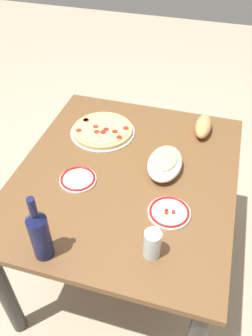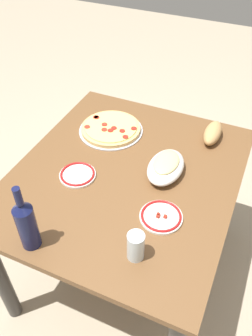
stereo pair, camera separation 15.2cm
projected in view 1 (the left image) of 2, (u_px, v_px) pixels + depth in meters
ground_plane at (126, 264)px, 2.05m from camera, size 8.00×8.00×0.00m
dining_table at (126, 193)px, 1.63m from camera, size 1.10×0.96×0.74m
pepperoni_pizza at (103, 130)px, 1.75m from camera, size 0.32×0.32×0.03m
baked_pasta_dish at (165, 162)px, 1.54m from camera, size 0.24×0.15×0.08m
wine_bottle at (40, 234)px, 1.17m from camera, size 0.07×0.07×0.29m
water_glass at (152, 244)px, 1.20m from camera, size 0.06×0.06×0.12m
side_plate_near at (78, 179)px, 1.51m from camera, size 0.16×0.16×0.02m
side_plate_far at (169, 212)px, 1.37m from camera, size 0.17×0.17×0.02m
bread_loaf at (203, 126)px, 1.74m from camera, size 0.19×0.08×0.07m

